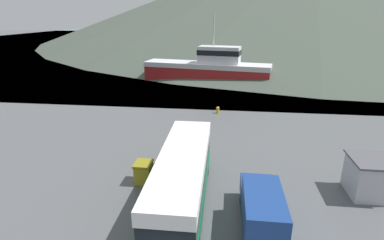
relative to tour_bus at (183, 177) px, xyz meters
name	(u,v)px	position (x,y,z in m)	size (l,w,h in m)	color
water_surface	(225,37)	(0.19, 138.79, -1.88)	(240.00, 240.00, 0.00)	slate
tour_bus	(183,177)	(0.00, 0.00, 0.00)	(2.68, 10.74, 3.34)	#146B3D
delivery_van	(261,208)	(4.28, -1.47, -0.62)	(1.94, 5.68, 2.38)	navy
fishing_boat	(209,68)	(-0.86, 34.66, 0.38)	(21.23, 7.84, 11.03)	maroon
storage_bin	(144,172)	(-2.99, 2.34, -1.16)	(1.12, 1.29, 1.40)	olive
dock_kiosk	(370,177)	(11.15, 2.53, -0.66)	(2.51, 2.67, 2.40)	#B2B2B7
mooring_bollard	(218,110)	(1.33, 17.71, -1.45)	(0.38, 0.38, 0.78)	#B29919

